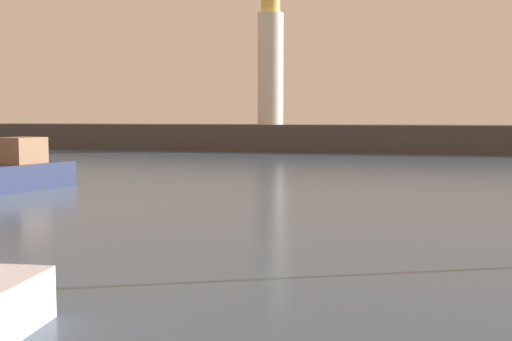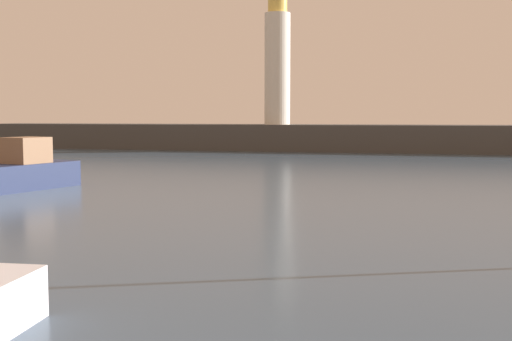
% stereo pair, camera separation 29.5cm
% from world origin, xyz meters
% --- Properties ---
extents(ground_plane, '(220.00, 220.00, 0.00)m').
position_xyz_m(ground_plane, '(0.00, 27.41, 0.00)').
color(ground_plane, '#384C60').
extents(breakwater, '(69.88, 4.94, 2.31)m').
position_xyz_m(breakwater, '(0.00, 54.82, 1.16)').
color(breakwater, '#423F3D').
rests_on(breakwater, ground_plane).
extents(lighthouse, '(2.26, 2.26, 11.90)m').
position_xyz_m(lighthouse, '(-7.12, 54.82, 7.95)').
color(lighthouse, silver).
rests_on(lighthouse, breakwater).
extents(motorboat_1, '(3.40, 6.67, 2.46)m').
position_xyz_m(motorboat_1, '(-11.62, 22.08, 0.73)').
color(motorboat_1, '#1E284C').
rests_on(motorboat_1, ground_plane).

